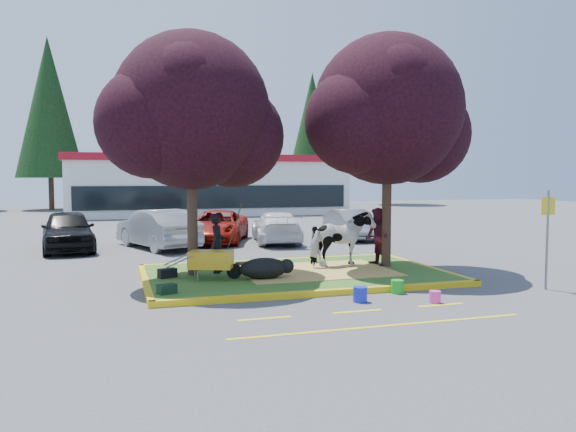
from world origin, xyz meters
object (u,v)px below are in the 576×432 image
object	(u,v)px
bucket_pink	(435,297)
bucket_blue	(360,294)
cow	(341,239)
calf	(264,268)
wheelbarrow	(212,260)
car_silver	(157,229)
handler	(217,243)
sign_post	(548,228)
car_black	(68,230)
bucket_green	(397,287)

from	to	relation	value
bucket_pink	bucket_blue	bearing A→B (deg)	159.40
cow	calf	size ratio (longest dim) A/B	1.53
wheelbarrow	bucket_pink	xyz separation A→B (m)	(4.42, -3.46, -0.53)
car_silver	wheelbarrow	bearing A→B (deg)	74.93
cow	car_silver	distance (m)	8.67
cow	bucket_pink	xyz separation A→B (m)	(0.41, -4.43, -0.84)
calf	bucket_pink	world-z (taller)	calf
cow	wheelbarrow	bearing A→B (deg)	90.75
handler	calf	bearing A→B (deg)	-124.52
wheelbarrow	bucket_blue	world-z (taller)	wheelbarrow
cow	car_silver	size ratio (longest dim) A/B	0.42
bucket_pink	bucket_blue	xyz separation A→B (m)	(-1.55, 0.58, 0.04)
wheelbarrow	bucket_pink	bearing A→B (deg)	-17.70
calf	cow	bearing A→B (deg)	12.19
calf	bucket_blue	size ratio (longest dim) A/B	3.70
bucket_pink	car_silver	bearing A→B (deg)	114.07
car_silver	calf	bearing A→B (deg)	83.43
calf	wheelbarrow	distance (m)	1.36
wheelbarrow	bucket_pink	distance (m)	5.64
sign_post	bucket_blue	bearing A→B (deg)	-170.87
cow	sign_post	distance (m)	5.54
calf	bucket_pink	xyz separation A→B (m)	(3.10, -3.21, -0.29)
car_black	calf	bearing A→B (deg)	-64.12
sign_post	car_silver	world-z (taller)	sign_post
bucket_green	car_black	bearing A→B (deg)	127.43
sign_post	car_silver	size ratio (longest dim) A/B	0.53
car_silver	bucket_pink	bearing A→B (deg)	93.51
bucket_pink	bucket_blue	size ratio (longest dim) A/B	0.79
bucket_green	car_black	distance (m)	13.51
wheelbarrow	bucket_blue	xyz separation A→B (m)	(2.87, -2.88, -0.49)
sign_post	bucket_blue	xyz separation A→B (m)	(-5.01, 0.08, -1.36)
car_black	bucket_blue	bearing A→B (deg)	-64.44
handler	car_black	bearing A→B (deg)	49.83
cow	car_black	distance (m)	11.01
car_silver	car_black	bearing A→B (deg)	-24.60
wheelbarrow	car_silver	distance (m)	8.23
bucket_green	car_black	size ratio (longest dim) A/B	0.07
sign_post	wheelbarrow	bearing A→B (deg)	169.45
calf	sign_post	xyz separation A→B (m)	(6.56, -2.71, 1.11)
bucket_blue	car_silver	world-z (taller)	car_silver
sign_post	car_black	world-z (taller)	sign_post
bucket_pink	car_silver	xyz separation A→B (m)	(-5.21, 11.66, 0.63)
car_black	sign_post	bearing A→B (deg)	-49.62
calf	wheelbarrow	world-z (taller)	wheelbarrow
cow	bucket_green	bearing A→B (deg)	168.96
bucket_blue	car_black	world-z (taller)	car_black
handler	bucket_blue	bearing A→B (deg)	-128.50
cow	bucket_pink	world-z (taller)	cow
bucket_green	bucket_blue	xyz separation A→B (m)	(-1.24, -0.59, 0.01)
cow	handler	world-z (taller)	cow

